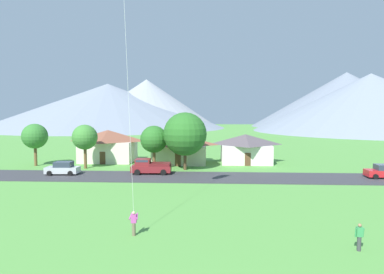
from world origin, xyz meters
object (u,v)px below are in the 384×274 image
Objects in this scene: tree_near_left at (35,136)px; parked_car_silver_west_end at (63,168)px; tree_left_of_center at (85,137)px; house_left_center at (180,148)px; watcher_person at (359,237)px; parked_car_red_mid_west at (384,172)px; house_right_center at (108,145)px; tree_center at (185,134)px; pickup_truck_maroon_west_side at (150,166)px; house_leftmost at (245,148)px; tree_right_of_center at (154,139)px.

parked_car_silver_west_end is at bearing -43.27° from tree_near_left.
tree_near_left reaches higher than tree_left_of_center.
watcher_person is at bearing -67.35° from house_left_center.
tree_near_left is 1.53× the size of parked_car_red_mid_west.
tree_near_left is at bearing -153.53° from house_right_center.
tree_center is 1.94× the size of parked_car_red_mid_west.
pickup_truck_maroon_west_side is (11.37, 1.07, 0.19)m from parked_car_silver_west_end.
house_leftmost reaches higher than pickup_truck_maroon_west_side.
parked_car_silver_west_end is (-25.06, -11.94, -1.52)m from house_leftmost.
house_left_center reaches higher than watcher_person.
parked_car_silver_west_end is at bearing -154.53° from tree_right_of_center.
watcher_person is at bearing -84.80° from house_leftmost.
parked_car_red_mid_west is (15.81, -12.06, -1.52)m from house_leftmost.
tree_center is at bearing -141.76° from house_leftmost.
house_right_center is at bearing 26.47° from tree_near_left.
tree_near_left is (-9.81, -4.88, 1.81)m from house_right_center.
parked_car_red_mid_west is at bearing -8.33° from tree_near_left.
house_left_center is 5.40× the size of watcher_person.
house_leftmost is 5.03× the size of watcher_person.
tree_center is (-9.32, -7.35, 2.73)m from house_leftmost.
house_right_center reaches higher than pickup_truck_maroon_west_side.
pickup_truck_maroon_west_side reaches higher than watcher_person.
tree_near_left is 23.25m from tree_center.
watcher_person is at bearing -58.26° from tree_right_of_center.
house_left_center is at bearing 157.67° from parked_car_red_mid_west.
house_leftmost is at bearing 95.20° from watcher_person.
tree_center is at bearing 38.90° from pickup_truck_maroon_west_side.
tree_right_of_center reaches higher than house_right_center.
tree_left_of_center reaches higher than tree_right_of_center.
tree_left_of_center is at bearing 159.02° from pickup_truck_maroon_west_side.
parked_car_red_mid_west is 29.52m from pickup_truck_maroon_west_side.
tree_right_of_center is at bearing 25.47° from parked_car_silver_west_end.
tree_center is 25.92m from parked_car_red_mid_west.
house_right_center is at bearing 127.14° from watcher_person.
house_right_center is 7.20m from tree_left_of_center.
tree_near_left reaches higher than house_right_center.
house_left_center is at bearing 9.85° from tree_near_left.
watcher_person is at bearing -39.30° from tree_near_left.
parked_car_silver_west_end is 11.42m from pickup_truck_maroon_west_side.
tree_center reaches higher than parked_car_silver_west_end.
tree_left_of_center is 14.63m from tree_center.
tree_left_of_center is at bearing -163.83° from house_leftmost.
house_right_center is 1.42× the size of tree_near_left.
parked_car_red_mid_west is at bearing -7.33° from tree_left_of_center.
tree_left_of_center is 1.02× the size of tree_right_of_center.
house_right_center is at bearing 162.73° from parked_car_red_mid_west.
parked_car_red_mid_west is at bearing -17.27° from house_right_center.
tree_left_of_center is 40.25m from parked_car_red_mid_west.
pickup_truck_maroon_west_side is (0.20, -4.25, -3.23)m from tree_right_of_center.
house_right_center is 40.31m from parked_car_red_mid_west.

